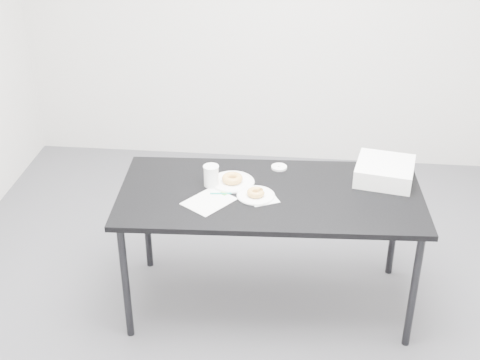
# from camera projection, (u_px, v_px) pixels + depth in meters

# --- Properties ---
(floor) EXTENTS (4.00, 4.00, 0.00)m
(floor) POSITION_uv_depth(u_px,v_px,m) (242.00, 303.00, 4.14)
(floor) COLOR #45454A
(floor) RESTS_ON ground
(wall_back) EXTENTS (4.00, 0.02, 2.70)m
(wall_back) POSITION_uv_depth(u_px,v_px,m) (268.00, 2.00, 5.21)
(wall_back) COLOR silver
(wall_back) RESTS_ON floor
(table) EXTENTS (1.75, 0.89, 0.78)m
(table) POSITION_uv_depth(u_px,v_px,m) (270.00, 201.00, 3.80)
(table) COLOR black
(table) RESTS_ON floor
(scorecard) EXTENTS (0.32, 0.33, 0.00)m
(scorecard) POSITION_uv_depth(u_px,v_px,m) (209.00, 201.00, 3.68)
(scorecard) COLOR white
(scorecard) RESTS_ON table
(logo_patch) EXTENTS (0.06, 0.06, 0.00)m
(logo_patch) POSITION_uv_depth(u_px,v_px,m) (224.00, 193.00, 3.76)
(logo_patch) COLOR green
(logo_patch) RESTS_ON scorecard
(pen) EXTENTS (0.12, 0.02, 0.01)m
(pen) POSITION_uv_depth(u_px,v_px,m) (221.00, 193.00, 3.75)
(pen) COLOR #0E9B87
(pen) RESTS_ON scorecard
(napkin) EXTENTS (0.20, 0.20, 0.00)m
(napkin) POSITION_uv_depth(u_px,v_px,m) (263.00, 198.00, 3.71)
(napkin) COLOR white
(napkin) RESTS_ON table
(plate_near) EXTENTS (0.21, 0.21, 0.01)m
(plate_near) POSITION_uv_depth(u_px,v_px,m) (256.00, 195.00, 3.73)
(plate_near) COLOR white
(plate_near) RESTS_ON napkin
(donut_near) EXTENTS (0.13, 0.13, 0.03)m
(donut_near) POSITION_uv_depth(u_px,v_px,m) (256.00, 192.00, 3.72)
(donut_near) COLOR #D68E44
(donut_near) RESTS_ON plate_near
(plate_far) EXTENTS (0.26, 0.26, 0.01)m
(plate_far) POSITION_uv_depth(u_px,v_px,m) (232.00, 182.00, 3.87)
(plate_far) COLOR white
(plate_far) RESTS_ON table
(donut_far) EXTENTS (0.13, 0.13, 0.04)m
(donut_far) POSITION_uv_depth(u_px,v_px,m) (232.00, 178.00, 3.86)
(donut_far) COLOR #D68E44
(donut_far) RESTS_ON plate_far
(coffee_cup) EXTENTS (0.08, 0.08, 0.13)m
(coffee_cup) POSITION_uv_depth(u_px,v_px,m) (211.00, 176.00, 3.81)
(coffee_cup) COLOR white
(coffee_cup) RESTS_ON table
(cup_lid) EXTENTS (0.09, 0.09, 0.01)m
(cup_lid) POSITION_uv_depth(u_px,v_px,m) (279.00, 167.00, 4.02)
(cup_lid) COLOR white
(cup_lid) RESTS_ON table
(bakery_box) EXTENTS (0.38, 0.38, 0.11)m
(bakery_box) POSITION_uv_depth(u_px,v_px,m) (385.00, 171.00, 3.88)
(bakery_box) COLOR white
(bakery_box) RESTS_ON table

